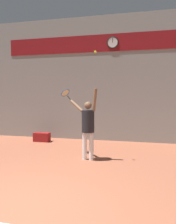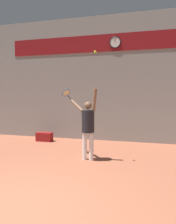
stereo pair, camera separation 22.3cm
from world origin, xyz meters
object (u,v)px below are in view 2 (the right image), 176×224
(tennis_player, at_px, (88,124))
(equipment_bag, at_px, (44,137))
(tennis_ball, at_px, (95,52))
(scoreboard_clock, at_px, (115,42))
(tennis_racket, at_px, (67,93))

(tennis_player, distance_m, equipment_bag, 3.19)
(tennis_player, height_order, tennis_ball, tennis_ball)
(tennis_ball, bearing_deg, scoreboard_clock, 87.76)
(scoreboard_clock, height_order, tennis_player, scoreboard_clock)
(tennis_ball, height_order, equipment_bag, tennis_ball)
(tennis_player, height_order, tennis_racket, tennis_player)
(scoreboard_clock, xyz_separation_m, equipment_bag, (-2.72, -0.75, -3.74))
(scoreboard_clock, bearing_deg, tennis_racket, -117.98)
(tennis_player, relative_size, tennis_ball, 29.45)
(scoreboard_clock, distance_m, tennis_player, 3.97)
(tennis_player, xyz_separation_m, tennis_racket, (-0.83, 0.50, 0.87))
(tennis_racket, height_order, equipment_bag, tennis_racket)
(scoreboard_clock, xyz_separation_m, tennis_ball, (-0.11, -2.84, -0.89))
(scoreboard_clock, xyz_separation_m, tennis_racket, (-1.18, -2.22, -2.00))
(tennis_player, xyz_separation_m, tennis_ball, (0.24, -0.13, 1.98))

